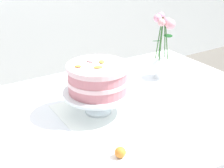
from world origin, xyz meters
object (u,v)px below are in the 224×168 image
(cake_stand, at_px, (98,95))
(flower_vase, at_px, (162,51))
(fallen_rose, at_px, (121,153))
(layer_cake, at_px, (98,78))
(dining_table, at_px, (123,128))

(cake_stand, bearing_deg, flower_vase, 17.73)
(flower_vase, bearing_deg, cake_stand, -162.27)
(fallen_rose, bearing_deg, layer_cake, 73.38)
(dining_table, distance_m, layer_cake, 0.27)
(dining_table, relative_size, cake_stand, 4.83)
(layer_cake, xyz_separation_m, fallen_rose, (-0.09, -0.31, -0.14))
(dining_table, bearing_deg, flower_vase, 27.28)
(dining_table, distance_m, fallen_rose, 0.35)
(layer_cake, height_order, fallen_rose, layer_cake)
(cake_stand, distance_m, flower_vase, 0.49)
(layer_cake, bearing_deg, dining_table, -19.75)
(dining_table, xyz_separation_m, flower_vase, (0.36, 0.18, 0.24))
(fallen_rose, bearing_deg, cake_stand, 73.37)
(cake_stand, bearing_deg, fallen_rose, -106.63)
(cake_stand, xyz_separation_m, flower_vase, (0.46, 0.15, 0.06))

